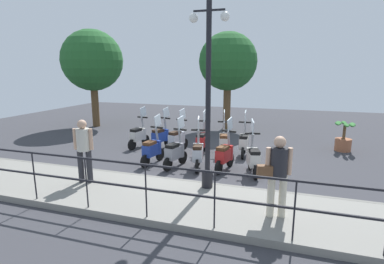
# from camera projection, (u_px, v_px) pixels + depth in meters

# --- Properties ---
(ground_plane) EXTENTS (28.00, 28.00, 0.00)m
(ground_plane) POSITION_uv_depth(u_px,v_px,m) (205.00, 161.00, 9.71)
(ground_plane) COLOR #38383D
(promenade_walkway) EXTENTS (2.20, 20.00, 0.15)m
(promenade_walkway) POSITION_uv_depth(u_px,v_px,m) (168.00, 198.00, 6.76)
(promenade_walkway) COLOR gray
(promenade_walkway) RESTS_ON ground_plane
(fence_railing) EXTENTS (0.04, 16.03, 1.07)m
(fence_railing) POSITION_uv_depth(u_px,v_px,m) (146.00, 180.00, 5.61)
(fence_railing) COLOR black
(fence_railing) RESTS_ON promenade_walkway
(lamp_post_near) EXTENTS (0.26, 0.90, 4.39)m
(lamp_post_near) POSITION_uv_depth(u_px,v_px,m) (208.00, 107.00, 6.82)
(lamp_post_near) COLOR black
(lamp_post_near) RESTS_ON promenade_walkway
(pedestrian_with_bag) EXTENTS (0.41, 0.63, 1.59)m
(pedestrian_with_bag) POSITION_uv_depth(u_px,v_px,m) (277.00, 171.00, 5.60)
(pedestrian_with_bag) COLOR beige
(pedestrian_with_bag) RESTS_ON promenade_walkway
(pedestrian_distant) EXTENTS (0.39, 0.48, 1.59)m
(pedestrian_distant) POSITION_uv_depth(u_px,v_px,m) (84.00, 146.00, 7.35)
(pedestrian_distant) COLOR #28282D
(pedestrian_distant) RESTS_ON promenade_walkway
(tree_large) EXTENTS (3.03, 3.03, 4.86)m
(tree_large) POSITION_uv_depth(u_px,v_px,m) (92.00, 61.00, 14.93)
(tree_large) COLOR brown
(tree_large) RESTS_ON ground_plane
(tree_distant) EXTENTS (2.79, 2.79, 4.68)m
(tree_distant) POSITION_uv_depth(u_px,v_px,m) (228.00, 62.00, 14.34)
(tree_distant) COLOR brown
(tree_distant) RESTS_ON ground_plane
(potted_palm) EXTENTS (1.06, 0.66, 1.05)m
(potted_palm) POSITION_uv_depth(u_px,v_px,m) (344.00, 139.00, 10.86)
(potted_palm) COLOR #9E5B3D
(potted_palm) RESTS_ON ground_plane
(scooter_near_0) EXTENTS (1.20, 0.54, 1.54)m
(scooter_near_0) POSITION_uv_depth(u_px,v_px,m) (253.00, 158.00, 8.41)
(scooter_near_0) COLOR black
(scooter_near_0) RESTS_ON ground_plane
(scooter_near_1) EXTENTS (1.22, 0.50, 1.54)m
(scooter_near_1) POSITION_uv_depth(u_px,v_px,m) (225.00, 154.00, 8.76)
(scooter_near_1) COLOR black
(scooter_near_1) RESTS_ON ground_plane
(scooter_near_2) EXTENTS (1.21, 0.51, 1.54)m
(scooter_near_2) POSITION_uv_depth(u_px,v_px,m) (198.00, 153.00, 8.91)
(scooter_near_2) COLOR black
(scooter_near_2) RESTS_ON ground_plane
(scooter_near_3) EXTENTS (1.22, 0.50, 1.54)m
(scooter_near_3) POSITION_uv_depth(u_px,v_px,m) (175.00, 152.00, 9.04)
(scooter_near_3) COLOR black
(scooter_near_3) RESTS_ON ground_plane
(scooter_near_4) EXTENTS (1.23, 0.46, 1.54)m
(scooter_near_4) POSITION_uv_depth(u_px,v_px,m) (152.00, 149.00, 9.35)
(scooter_near_4) COLOR black
(scooter_near_4) RESTS_ON ground_plane
(scooter_far_0) EXTENTS (1.23, 0.44, 1.54)m
(scooter_far_0) POSITION_uv_depth(u_px,v_px,m) (244.00, 142.00, 10.22)
(scooter_far_0) COLOR black
(scooter_far_0) RESTS_ON ground_plane
(scooter_far_1) EXTENTS (1.22, 0.49, 1.54)m
(scooter_far_1) POSITION_uv_depth(u_px,v_px,m) (224.00, 142.00, 10.31)
(scooter_far_1) COLOR black
(scooter_far_1) RESTS_ON ground_plane
(scooter_far_2) EXTENTS (1.23, 0.44, 1.54)m
(scooter_far_2) POSITION_uv_depth(u_px,v_px,m) (202.00, 141.00, 10.46)
(scooter_far_2) COLOR black
(scooter_far_2) RESTS_ON ground_plane
(scooter_far_3) EXTENTS (1.21, 0.53, 1.54)m
(scooter_far_3) POSITION_uv_depth(u_px,v_px,m) (177.00, 139.00, 10.76)
(scooter_far_3) COLOR black
(scooter_far_3) RESTS_ON ground_plane
(scooter_far_4) EXTENTS (1.20, 0.55, 1.54)m
(scooter_far_4) POSITION_uv_depth(u_px,v_px,m) (161.00, 136.00, 11.13)
(scooter_far_4) COLOR black
(scooter_far_4) RESTS_ON ground_plane
(scooter_far_5) EXTENTS (1.23, 0.47, 1.54)m
(scooter_far_5) POSITION_uv_depth(u_px,v_px,m) (139.00, 135.00, 11.31)
(scooter_far_5) COLOR black
(scooter_far_5) RESTS_ON ground_plane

